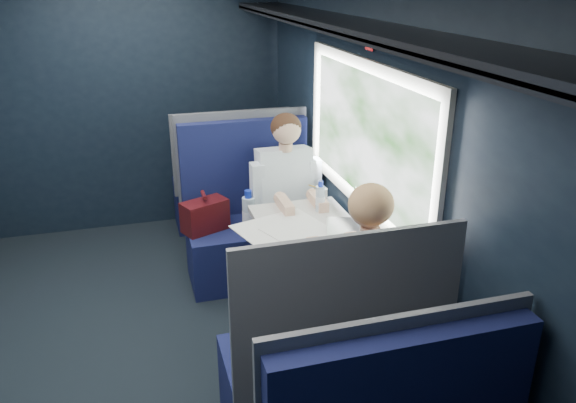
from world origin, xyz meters
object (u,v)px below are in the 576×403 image
object	(u,v)px
table	(308,241)
seat_bay_far	(326,364)
laptop	(352,219)
bottle_small	(320,198)
cup	(322,195)
man	(288,193)
seat_bay_near	(249,224)
seat_row_front	(230,185)
woman	(362,286)

from	to	relation	value
table	seat_bay_far	world-z (taller)	seat_bay_far
laptop	bottle_small	size ratio (longest dim) A/B	1.63
bottle_small	cup	size ratio (longest dim) A/B	2.34
seat_bay_far	man	xyz separation A→B (m)	(0.25, 1.57, 0.30)
man	laptop	world-z (taller)	man
laptop	cup	distance (m)	0.48
man	bottle_small	world-z (taller)	man
bottle_small	seat_bay_far	bearing A→B (deg)	-107.17
seat_bay_near	cup	size ratio (longest dim) A/B	13.68
seat_bay_near	seat_row_front	size ratio (longest dim) A/B	1.09
seat_bay_near	woman	bearing A→B (deg)	-80.48
table	seat_row_front	world-z (taller)	seat_row_front
seat_bay_near	seat_bay_far	xyz separation A→B (m)	(0.01, -1.75, -0.01)
seat_bay_near	cup	world-z (taller)	seat_bay_near
table	laptop	bearing A→B (deg)	-7.50
seat_bay_far	laptop	xyz separation A→B (m)	(0.46, 0.84, 0.39)
seat_bay_far	man	size ratio (longest dim) A/B	0.95
seat_row_front	man	world-z (taller)	man
seat_bay_near	man	xyz separation A→B (m)	(0.26, -0.17, 0.30)
seat_bay_near	seat_bay_far	size ratio (longest dim) A/B	1.00
seat_bay_far	seat_row_front	distance (m)	2.67
table	man	size ratio (longest dim) A/B	0.76
seat_bay_far	cup	xyz separation A→B (m)	(0.43, 1.31, 0.37)
table	man	world-z (taller)	man
seat_row_front	seat_bay_far	bearing A→B (deg)	-90.00
man	laptop	bearing A→B (deg)	-74.19
seat_bay_far	bottle_small	size ratio (longest dim) A/B	5.85
table	seat_bay_near	distance (m)	0.92
seat_bay_far	man	distance (m)	1.62
laptop	cup	xyz separation A→B (m)	(-0.03, 0.48, -0.01)
bottle_small	cup	bearing A→B (deg)	66.12
seat_bay_near	cup	xyz separation A→B (m)	(0.44, -0.43, 0.36)
seat_bay_far	bottle_small	bearing A→B (deg)	72.83
table	seat_row_front	size ratio (longest dim) A/B	0.86
table	bottle_small	size ratio (longest dim) A/B	4.64
man	seat_bay_far	bearing A→B (deg)	-99.03
table	laptop	world-z (taller)	laptop
seat_row_front	cup	distance (m)	1.47
man	woman	xyz separation A→B (m)	(0.00, -1.41, 0.01)
laptop	cup	world-z (taller)	laptop
bottle_small	cup	distance (m)	0.19
laptop	bottle_small	bearing A→B (deg)	108.57
cup	seat_row_front	bearing A→B (deg)	107.54
seat_bay_far	seat_row_front	bearing A→B (deg)	90.00
seat_row_front	cup	size ratio (longest dim) A/B	12.59
table	seat_bay_near	xyz separation A→B (m)	(-0.20, 0.87, -0.24)
seat_row_front	bottle_small	bearing A→B (deg)	-76.91
table	man	bearing A→B (deg)	84.48
seat_row_front	laptop	world-z (taller)	seat_row_front
woman	bottle_small	bearing A→B (deg)	83.92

